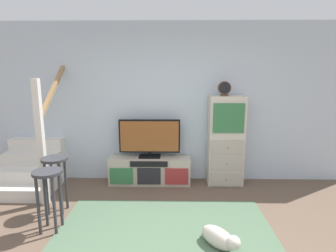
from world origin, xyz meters
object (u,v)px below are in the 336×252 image
side_cabinet (226,141)px  desk_clock (224,89)px  bar_stool_near (48,187)px  media_console (150,170)px  bar_stool_far (55,172)px  dog (220,238)px  television (150,137)px

side_cabinet → desk_clock: 0.87m
bar_stool_near → media_console: bearing=53.9°
bar_stool_near → bar_stool_far: size_ratio=0.98×
media_console → desk_clock: 1.85m
desk_clock → dog: size_ratio=0.50×
media_console → bar_stool_near: bar_stool_near is taller
bar_stool_far → bar_stool_near: bearing=-77.0°
side_cabinet → bar_stool_near: side_cabinet is taller
side_cabinet → desk_clock: bearing=-165.4°
bar_stool_far → side_cabinet: bearing=22.7°
desk_clock → dog: (-0.31, -1.79, -1.50)m
bar_stool_near → side_cabinet: bearing=32.3°
television → bar_stool_near: size_ratio=1.36×
desk_clock → bar_stool_far: (-2.40, -1.01, -1.05)m
side_cabinet → bar_stool_far: (-2.45, -1.03, -0.18)m
desk_clock → media_console: bearing=179.8°
television → desk_clock: (1.22, -0.03, 0.82)m
media_console → bar_stool_near: (-1.07, -1.47, 0.33)m
television → bar_stool_near: television is taller
media_console → television: (0.00, 0.02, 0.57)m
side_cabinet → dog: side_cabinet is taller
television → bar_stool_far: size_ratio=1.33×
television → bar_stool_far: 1.59m
desk_clock → bar_stool_near: size_ratio=0.31×
media_console → bar_stool_far: (-1.18, -1.02, 0.34)m
dog → desk_clock: bearing=80.1°
media_console → desk_clock: (1.22, -0.00, 1.39)m
media_console → dog: bearing=-63.2°
media_console → television: television is taller
side_cabinet → bar_stool_near: 2.78m
side_cabinet → television: bearing=179.4°
media_console → bar_stool_far: bar_stool_far is taller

